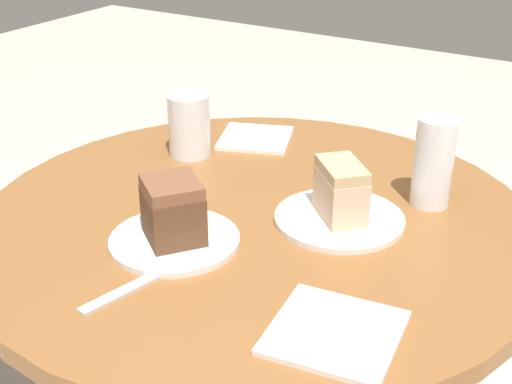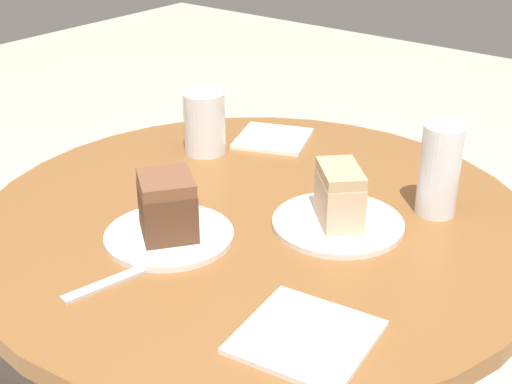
{
  "view_description": "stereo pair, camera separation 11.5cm",
  "coord_description": "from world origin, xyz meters",
  "px_view_note": "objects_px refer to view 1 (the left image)",
  "views": [
    {
      "loc": [
        -0.88,
        -0.54,
        1.33
      ],
      "look_at": [
        0.0,
        0.0,
        0.82
      ],
      "focal_mm": 50.0,
      "sensor_mm": 36.0,
      "label": 1
    },
    {
      "loc": [
        -0.82,
        -0.64,
        1.33
      ],
      "look_at": [
        0.0,
        0.0,
        0.82
      ],
      "focal_mm": 50.0,
      "sensor_mm": 36.0,
      "label": 2
    }
  ],
  "objects_px": {
    "cake_slice_near": "(173,210)",
    "cake_slice_far": "(341,191)",
    "glass_lemonade": "(189,129)",
    "plate_far": "(339,219)",
    "glass_water": "(433,167)",
    "plate_near": "(175,240)"
  },
  "relations": [
    {
      "from": "cake_slice_near",
      "to": "glass_lemonade",
      "type": "bearing_deg",
      "value": 32.41
    },
    {
      "from": "cake_slice_far",
      "to": "glass_water",
      "type": "relative_size",
      "value": 0.75
    },
    {
      "from": "glass_lemonade",
      "to": "glass_water",
      "type": "height_order",
      "value": "glass_water"
    },
    {
      "from": "plate_near",
      "to": "cake_slice_near",
      "type": "distance_m",
      "value": 0.05
    },
    {
      "from": "cake_slice_near",
      "to": "cake_slice_far",
      "type": "xyz_separation_m",
      "value": [
        0.19,
        -0.18,
        -0.0
      ]
    },
    {
      "from": "plate_near",
      "to": "cake_slice_far",
      "type": "relative_size",
      "value": 1.75
    },
    {
      "from": "glass_lemonade",
      "to": "plate_far",
      "type": "bearing_deg",
      "value": -104.77
    },
    {
      "from": "cake_slice_far",
      "to": "glass_lemonade",
      "type": "distance_m",
      "value": 0.38
    },
    {
      "from": "cake_slice_near",
      "to": "cake_slice_far",
      "type": "height_order",
      "value": "cake_slice_near"
    },
    {
      "from": "cake_slice_near",
      "to": "cake_slice_far",
      "type": "distance_m",
      "value": 0.27
    },
    {
      "from": "plate_far",
      "to": "glass_lemonade",
      "type": "distance_m",
      "value": 0.38
    },
    {
      "from": "cake_slice_near",
      "to": "glass_lemonade",
      "type": "xyz_separation_m",
      "value": [
        0.29,
        0.18,
        -0.0
      ]
    },
    {
      "from": "cake_slice_far",
      "to": "glass_lemonade",
      "type": "xyz_separation_m",
      "value": [
        0.1,
        0.37,
        -0.0
      ]
    },
    {
      "from": "glass_water",
      "to": "plate_far",
      "type": "bearing_deg",
      "value": 143.96
    },
    {
      "from": "cake_slice_far",
      "to": "glass_water",
      "type": "xyz_separation_m",
      "value": [
        0.14,
        -0.1,
        0.01
      ]
    },
    {
      "from": "plate_far",
      "to": "glass_lemonade",
      "type": "relative_size",
      "value": 1.73
    },
    {
      "from": "cake_slice_near",
      "to": "glass_water",
      "type": "height_order",
      "value": "glass_water"
    },
    {
      "from": "cake_slice_far",
      "to": "glass_lemonade",
      "type": "height_order",
      "value": "glass_lemonade"
    },
    {
      "from": "cake_slice_near",
      "to": "plate_near",
      "type": "bearing_deg",
      "value": 180.0
    },
    {
      "from": "plate_far",
      "to": "cake_slice_near",
      "type": "xyz_separation_m",
      "value": [
        -0.19,
        0.18,
        0.05
      ]
    },
    {
      "from": "cake_slice_far",
      "to": "cake_slice_near",
      "type": "bearing_deg",
      "value": 136.58
    },
    {
      "from": "glass_water",
      "to": "cake_slice_near",
      "type": "bearing_deg",
      "value": 139.46
    }
  ]
}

